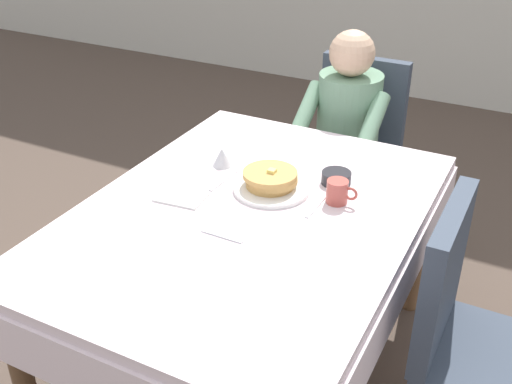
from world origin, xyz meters
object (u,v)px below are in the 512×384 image
(plate_breakfast, at_px, (272,188))
(knife_right_of_plate, at_px, (318,204))
(cup_coffee, at_px, (338,192))
(spoon_near_edge, at_px, (221,236))
(dining_table_main, at_px, (249,233))
(syrup_pitcher, at_px, (222,157))
(fork_left_of_plate, at_px, (224,180))
(chair_diner, at_px, (354,140))
(chair_right_side, at_px, (468,328))
(diner_person, at_px, (345,125))
(bowl_butter, at_px, (336,178))
(breakfast_stack, at_px, (271,179))

(plate_breakfast, relative_size, knife_right_of_plate, 1.40)
(cup_coffee, distance_m, knife_right_of_plate, 0.08)
(plate_breakfast, bearing_deg, spoon_near_edge, -91.87)
(dining_table_main, distance_m, plate_breakfast, 0.19)
(syrup_pitcher, distance_m, fork_left_of_plate, 0.13)
(dining_table_main, bearing_deg, syrup_pitcher, 134.48)
(chair_diner, xyz_separation_m, knife_right_of_plate, (0.21, -1.02, 0.21))
(syrup_pitcher, bearing_deg, chair_right_side, -14.05)
(plate_breakfast, distance_m, fork_left_of_plate, 0.19)
(spoon_near_edge, bearing_deg, chair_diner, 91.24)
(chair_diner, distance_m, spoon_near_edge, 1.37)
(chair_right_side, xyz_separation_m, spoon_near_edge, (-0.77, -0.18, 0.21))
(diner_person, distance_m, spoon_near_edge, 1.20)
(bowl_butter, height_order, spoon_near_edge, bowl_butter)
(diner_person, height_order, knife_right_of_plate, diner_person)
(breakfast_stack, bearing_deg, cup_coffee, 6.25)
(dining_table_main, height_order, cup_coffee, cup_coffee)
(chair_diner, xyz_separation_m, plate_breakfast, (0.02, -1.00, 0.22))
(syrup_pitcher, relative_size, spoon_near_edge, 0.53)
(plate_breakfast, relative_size, spoon_near_edge, 1.87)
(cup_coffee, height_order, syrup_pitcher, cup_coffee)
(diner_person, bearing_deg, chair_diner, -90.00)
(diner_person, height_order, spoon_near_edge, diner_person)
(knife_right_of_plate, bearing_deg, plate_breakfast, 84.32)
(chair_diner, distance_m, plate_breakfast, 1.03)
(diner_person, xyz_separation_m, knife_right_of_plate, (0.21, -0.87, 0.07))
(diner_person, height_order, plate_breakfast, diner_person)
(diner_person, xyz_separation_m, cup_coffee, (0.26, -0.82, 0.11))
(chair_right_side, relative_size, plate_breakfast, 3.32)
(knife_right_of_plate, bearing_deg, dining_table_main, 127.01)
(diner_person, relative_size, bowl_butter, 10.18)
(bowl_butter, bearing_deg, breakfast_stack, -140.60)
(dining_table_main, xyz_separation_m, chair_diner, (-0.01, 1.17, -0.12))
(plate_breakfast, relative_size, syrup_pitcher, 3.50)
(bowl_butter, bearing_deg, spoon_near_edge, -111.52)
(bowl_butter, relative_size, spoon_near_edge, 0.73)
(knife_right_of_plate, bearing_deg, bowl_butter, 0.71)
(dining_table_main, height_order, syrup_pitcher, syrup_pitcher)
(cup_coffee, xyz_separation_m, spoon_near_edge, (-0.25, -0.38, -0.04))
(bowl_butter, distance_m, fork_left_of_plate, 0.42)
(diner_person, bearing_deg, syrup_pitcher, 72.61)
(chair_right_side, relative_size, bowl_butter, 8.45)
(cup_coffee, height_order, knife_right_of_plate, cup_coffee)
(plate_breakfast, xyz_separation_m, fork_left_of_plate, (-0.19, -0.02, -0.01))
(breakfast_stack, bearing_deg, dining_table_main, -91.08)
(dining_table_main, height_order, diner_person, diner_person)
(chair_right_side, bearing_deg, dining_table_main, -90.00)
(cup_coffee, relative_size, bowl_butter, 1.03)
(bowl_butter, bearing_deg, diner_person, 106.93)
(plate_breakfast, height_order, syrup_pitcher, syrup_pitcher)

